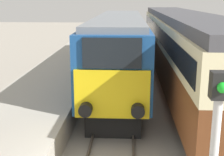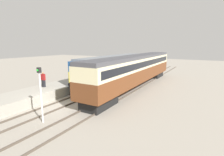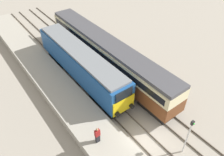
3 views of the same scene
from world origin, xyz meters
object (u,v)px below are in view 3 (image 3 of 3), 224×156
object	(u,v)px
person_on_platform	(97,135)
passenger_carriage	(106,52)
locomotive	(81,63)
signal_post	(188,135)

from	to	relation	value
person_on_platform	passenger_carriage	bearing A→B (deg)	50.40
passenger_carriage	locomotive	bearing A→B (deg)	176.11
person_on_platform	signal_post	world-z (taller)	signal_post
passenger_carriage	person_on_platform	distance (m)	11.26
signal_post	passenger_carriage	bearing A→B (deg)	82.69
locomotive	signal_post	xyz separation A→B (m)	(1.70, -13.48, 0.12)
locomotive	passenger_carriage	xyz separation A→B (m)	(3.40, -0.23, 0.29)
locomotive	person_on_platform	xyz separation A→B (m)	(-3.76, -8.89, -0.46)
signal_post	locomotive	bearing A→B (deg)	97.19
locomotive	person_on_platform	size ratio (longest dim) A/B	9.68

